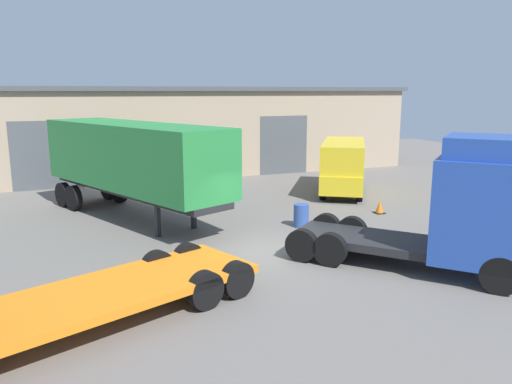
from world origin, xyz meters
The scene contains 7 objects.
ground_plane centered at (0.00, 0.00, 0.00)m, with size 60.00×60.00×0.00m, color slate.
warehouse_building centered at (0.00, 18.68, 2.68)m, with size 31.87×9.86×5.35m.
tractor_unit_blue centered at (4.06, -3.68, 1.84)m, with size 6.16×6.60×3.92m.
container_trailer_green centered at (-3.51, 6.06, 2.48)m, with size 6.19×10.15×3.86m.
delivery_van_yellow centered at (7.16, 7.46, 1.42)m, with size 4.90×5.98×2.60m.
oil_drum centered at (2.20, 2.40, 0.44)m, with size 0.58×0.58×0.88m.
traffic_cone centered at (6.27, 3.04, 0.25)m, with size 0.40×0.40×0.55m.
Camera 1 is at (-6.32, -14.06, 5.11)m, focal length 35.00 mm.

